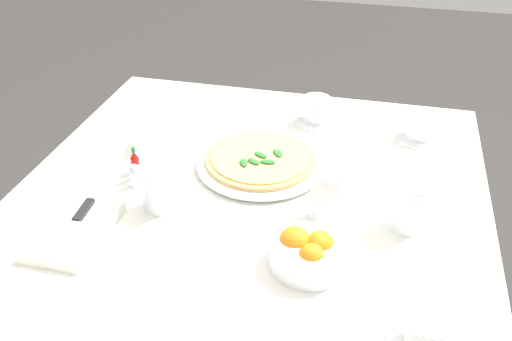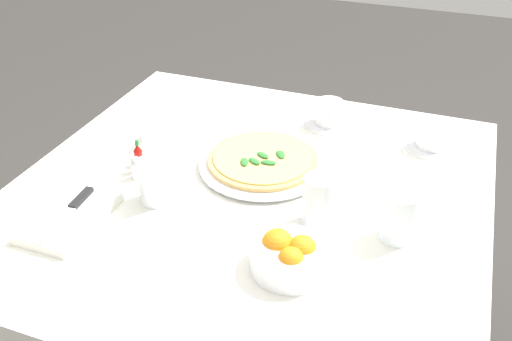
% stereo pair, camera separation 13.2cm
% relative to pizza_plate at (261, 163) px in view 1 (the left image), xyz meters
% --- Properties ---
extents(dining_table, '(1.05, 1.05, 0.72)m').
position_rel_pizza_plate_xyz_m(dining_table, '(0.09, 0.00, -0.15)').
color(dining_table, white).
rests_on(dining_table, ground_plane).
extents(pizza_plate, '(0.31, 0.31, 0.02)m').
position_rel_pizza_plate_xyz_m(pizza_plate, '(0.00, 0.00, 0.00)').
color(pizza_plate, white).
rests_on(pizza_plate, dining_table).
extents(pizza, '(0.26, 0.26, 0.02)m').
position_rel_pizza_plate_xyz_m(pizza, '(0.00, 0.00, 0.01)').
color(pizza, '#DBAD60').
rests_on(pizza, pizza_plate).
extents(coffee_cup_right_edge, '(0.13, 0.13, 0.07)m').
position_rel_pizza_plate_xyz_m(coffee_cup_right_edge, '(-0.24, 0.37, 0.02)').
color(coffee_cup_right_edge, white).
rests_on(coffee_cup_right_edge, dining_table).
extents(coffee_cup_far_left, '(0.13, 0.13, 0.06)m').
position_rel_pizza_plate_xyz_m(coffee_cup_far_left, '(0.46, 0.38, 0.01)').
color(coffee_cup_far_left, white).
rests_on(coffee_cup_far_left, dining_table).
extents(coffee_cup_near_right, '(0.13, 0.13, 0.07)m').
position_rel_pizza_plate_xyz_m(coffee_cup_near_right, '(-0.27, 0.09, 0.02)').
color(coffee_cup_near_right, white).
rests_on(coffee_cup_near_right, dining_table).
extents(water_glass_left_edge, '(0.07, 0.07, 0.10)m').
position_rel_pizza_plate_xyz_m(water_glass_left_edge, '(0.21, -0.18, 0.03)').
color(water_glass_left_edge, white).
rests_on(water_glass_left_edge, dining_table).
extents(water_glass_far_right, '(0.06, 0.06, 0.11)m').
position_rel_pizza_plate_xyz_m(water_glass_far_right, '(0.16, 0.18, 0.04)').
color(water_glass_far_right, white).
rests_on(water_glass_far_right, dining_table).
extents(water_glass_near_left, '(0.07, 0.07, 0.11)m').
position_rel_pizza_plate_xyz_m(water_glass_near_left, '(0.15, 0.34, 0.04)').
color(water_glass_near_left, white).
rests_on(water_glass_near_left, dining_table).
extents(napkin_folded, '(0.22, 0.13, 0.02)m').
position_rel_pizza_plate_xyz_m(napkin_folded, '(0.33, -0.31, -0.00)').
color(napkin_folded, white).
rests_on(napkin_folded, dining_table).
extents(dinner_knife, '(0.20, 0.03, 0.01)m').
position_rel_pizza_plate_xyz_m(dinner_knife, '(0.34, -0.31, 0.01)').
color(dinner_knife, silver).
rests_on(dinner_knife, napkin_folded).
extents(citrus_bowl, '(0.15, 0.15, 0.07)m').
position_rel_pizza_plate_xyz_m(citrus_bowl, '(0.31, 0.16, 0.02)').
color(citrus_bowl, white).
rests_on(citrus_bowl, dining_table).
extents(hot_sauce_bottle, '(0.02, 0.02, 0.08)m').
position_rel_pizza_plate_xyz_m(hot_sauce_bottle, '(0.11, -0.27, 0.02)').
color(hot_sauce_bottle, '#B7140F').
rests_on(hot_sauce_bottle, dining_table).
extents(salt_shaker, '(0.03, 0.03, 0.06)m').
position_rel_pizza_plate_xyz_m(salt_shaker, '(0.14, -0.26, 0.01)').
color(salt_shaker, white).
rests_on(salt_shaker, dining_table).
extents(pepper_shaker, '(0.03, 0.03, 0.06)m').
position_rel_pizza_plate_xyz_m(pepper_shaker, '(0.09, -0.28, 0.01)').
color(pepper_shaker, white).
rests_on(pepper_shaker, dining_table).
extents(menu_card, '(0.09, 0.02, 0.06)m').
position_rel_pizza_plate_xyz_m(menu_card, '(-0.02, -0.32, 0.02)').
color(menu_card, white).
rests_on(menu_card, dining_table).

